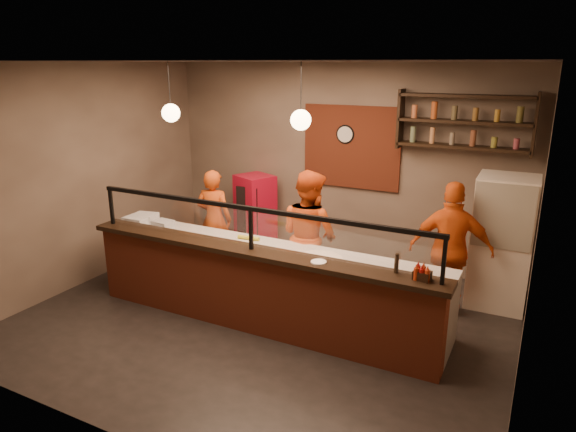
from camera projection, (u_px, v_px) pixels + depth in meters
The scene contains 29 objects.
floor at pixel (265, 318), 6.65m from camera, with size 6.00×6.00×0.00m, color black.
ceiling at pixel (261, 61), 5.74m from camera, with size 6.00×6.00×0.00m, color #352C29.
wall_back at pixel (340, 164), 8.33m from camera, with size 6.00×6.00×0.00m, color #786758.
wall_left at pixel (85, 176), 7.50m from camera, with size 5.00×5.00×0.00m, color #786758.
wall_right at pixel (536, 236), 4.89m from camera, with size 5.00×5.00×0.00m, color #786758.
wall_front at pixel (107, 271), 4.06m from camera, with size 6.00×6.00×0.00m, color #786758.
brick_patch at pixel (351, 147), 8.13m from camera, with size 1.60×0.04×1.30m, color maroon.
service_counter at pixel (252, 292), 6.26m from camera, with size 4.60×0.25×1.00m, color maroon.
counter_ledge at pixel (251, 251), 6.10m from camera, with size 4.70×0.37×0.06m, color black.
worktop_cabinet at pixel (272, 283), 6.70m from camera, with size 4.60×0.75×0.85m, color gray.
worktop at pixel (272, 250), 6.57m from camera, with size 4.60×0.75×0.05m, color white.
sneeze_guard at pixel (251, 224), 6.01m from camera, with size 4.50×0.05×0.52m.
wall_shelving at pixel (464, 122), 7.12m from camera, with size 1.84×0.28×0.85m.
wall_clock at pixel (345, 134), 8.11m from camera, with size 0.30×0.30×0.04m, color black.
pendant_left at pixel (171, 113), 6.75m from camera, with size 0.24×0.24×0.77m.
pendant_right at pixel (301, 120), 5.92m from camera, with size 0.24×0.24×0.77m.
cook_left at pixel (214, 219), 8.16m from camera, with size 0.58×0.38×1.59m, color #D44D14.
cook_mid at pixel (309, 235), 7.03m from camera, with size 0.89×0.69×1.82m, color #CC4713.
cook_right at pixel (451, 250), 6.55m from camera, with size 1.04×0.43×1.78m, color #DC5514.
fridge at pixel (502, 242), 6.81m from camera, with size 0.75×0.70×1.79m, color silver.
red_cooler at pixel (255, 213), 8.91m from camera, with size 0.58×0.53×1.35m, color #B00B26.
pizza_dough at pixel (319, 259), 6.22m from camera, with size 0.57×0.57×0.01m, color white.
prep_tub_a at pixel (145, 219), 7.52m from camera, with size 0.33×0.26×0.16m, color white.
prep_tub_b at pixel (163, 225), 7.29m from camera, with size 0.27×0.22×0.13m, color silver.
prep_tub_c at pixel (137, 222), 7.38m from camera, with size 0.33×0.26×0.17m, color white.
rolling_pin at pixel (249, 238), 6.89m from camera, with size 0.05×0.05×0.31m, color yellow.
condiment_caddy at pixel (422, 275), 5.23m from camera, with size 0.17×0.13×0.09m, color black.
pepper_mill at pixel (397, 263), 5.38m from camera, with size 0.05×0.05×0.21m, color black.
small_plate at pixel (319, 262), 5.69m from camera, with size 0.18×0.18×0.01m, color white.
Camera 1 is at (3.00, -5.20, 3.19)m, focal length 32.00 mm.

